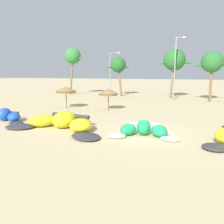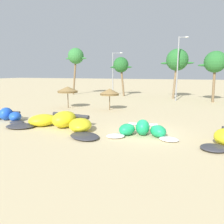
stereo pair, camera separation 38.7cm
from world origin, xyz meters
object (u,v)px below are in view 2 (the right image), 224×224
(kite_far_left, at_px, (4,116))
(palm_left_of_gap, at_px, (177,60))
(kite_left, at_px, (61,122))
(beach_umbrella_middle, at_px, (110,92))
(beach_umbrella_near_van, at_px, (68,90))
(palm_leftmost, at_px, (76,57))
(palm_left, at_px, (121,65))
(palm_center_left, at_px, (215,62))
(lamppost_west, at_px, (114,71))
(lamppost_west_center, at_px, (178,66))
(kite_left_of_center, at_px, (142,130))

(kite_far_left, height_order, palm_left_of_gap, palm_left_of_gap)
(kite_left, height_order, beach_umbrella_middle, beach_umbrella_middle)
(kite_far_left, relative_size, beach_umbrella_near_van, 2.03)
(palm_leftmost, height_order, palm_left, palm_leftmost)
(palm_center_left, bearing_deg, lamppost_west, 163.34)
(kite_left, xyz_separation_m, palm_center_left, (12.69, 20.11, 5.21))
(palm_center_left, xyz_separation_m, lamppost_west_center, (-4.99, 0.06, -0.44))
(kite_left_of_center, relative_size, lamppost_west, 0.61)
(palm_left, bearing_deg, palm_center_left, -14.26)
(kite_left, relative_size, palm_left, 1.22)
(kite_far_left, xyz_separation_m, beach_umbrella_near_van, (1.81, 8.02, 1.82))
(beach_umbrella_near_van, xyz_separation_m, lamppost_west_center, (12.21, 11.52, 2.99))
(kite_left, distance_m, beach_umbrella_middle, 9.15)
(kite_left_of_center, relative_size, lamppost_west_center, 0.52)
(palm_left, bearing_deg, kite_left, -84.16)
(kite_far_left, height_order, kite_left_of_center, kite_far_left)
(kite_left, relative_size, palm_center_left, 1.18)
(palm_leftmost, xyz_separation_m, lamppost_west, (7.16, 1.65, -2.73))
(kite_left, height_order, palm_leftmost, palm_leftmost)
(palm_leftmost, distance_m, lamppost_west, 7.84)
(beach_umbrella_near_van, bearing_deg, beach_umbrella_middle, 3.57)
(kite_left_of_center, bearing_deg, palm_center_left, 72.50)
(kite_far_left, bearing_deg, kite_left_of_center, -2.41)
(palm_left_of_gap, xyz_separation_m, lamppost_west, (-11.60, 2.21, -1.70))
(palm_center_left, bearing_deg, kite_left, -122.25)
(palm_center_left, distance_m, lamppost_west, 17.71)
(palm_left, relative_size, palm_center_left, 0.97)
(palm_left, bearing_deg, palm_left_of_gap, -5.78)
(kite_far_left, relative_size, kite_left, 0.62)
(palm_left, relative_size, lamppost_west, 0.88)
(lamppost_west, relative_size, lamppost_west_center, 0.84)
(palm_leftmost, height_order, lamppost_west, palm_leftmost)
(beach_umbrella_near_van, relative_size, palm_center_left, 0.36)
(beach_umbrella_middle, bearing_deg, kite_far_left, -130.36)
(kite_far_left, relative_size, palm_left_of_gap, 0.66)
(palm_center_left, height_order, lamppost_west_center, lamppost_west_center)
(kite_left, bearing_deg, palm_left_of_gap, 72.22)
(palm_leftmost, bearing_deg, kite_far_left, -77.50)
(kite_far_left, height_order, palm_left, palm_left)
(lamppost_west, height_order, lamppost_west_center, lamppost_west_center)
(beach_umbrella_near_van, xyz_separation_m, palm_left_of_gap, (11.87, 14.32, 4.00))
(lamppost_west_center, bearing_deg, kite_left, -110.89)
(kite_left, xyz_separation_m, lamppost_west_center, (7.70, 20.17, 4.76))
(beach_umbrella_near_van, distance_m, lamppost_west_center, 17.05)
(beach_umbrella_middle, bearing_deg, palm_leftmost, 129.92)
(kite_left_of_center, distance_m, palm_left_of_gap, 23.63)
(kite_left_of_center, xyz_separation_m, lamppost_west, (-10.62, 25.08, 4.15))
(kite_far_left, xyz_separation_m, palm_center_left, (19.01, 19.48, 5.26))
(kite_left, relative_size, beach_umbrella_middle, 3.47)
(beach_umbrella_middle, xyz_separation_m, palm_leftmost, (-12.17, 14.55, 5.18))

